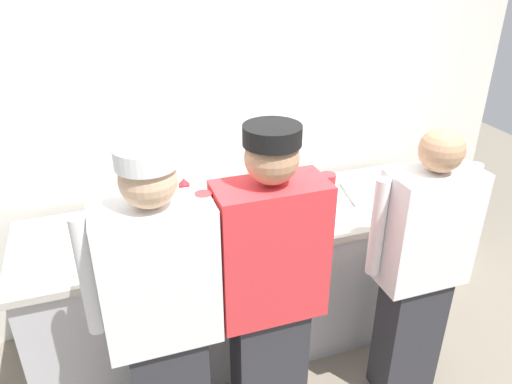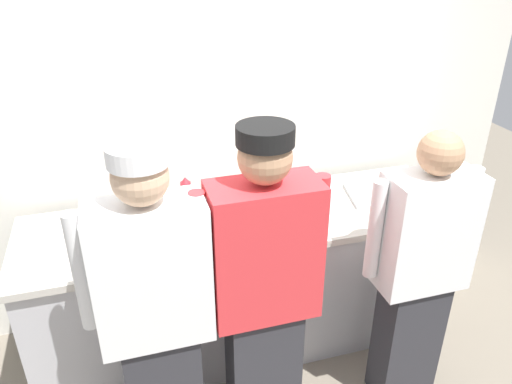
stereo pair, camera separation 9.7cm
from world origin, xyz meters
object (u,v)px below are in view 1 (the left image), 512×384
Objects in this scene: chef_far_right at (420,267)px; mixing_bowl_steel at (221,211)px; deli_cup at (297,212)px; chef_near_left at (163,318)px; squeeze_bottle_spare at (261,221)px; plate_stack_rear at (148,212)px; sheet_tray at (383,192)px; plate_stack_front at (317,195)px; squeeze_bottle_secondary at (185,193)px; ramekin_yellow_sauce at (137,248)px; chef_center at (270,292)px; squeeze_bottle_primary at (252,189)px; ramekin_orange_sauce at (266,213)px.

chef_far_right reaches higher than mixing_bowl_steel.
mixing_bowl_steel is at bearing 160.90° from deli_cup.
chef_near_left reaches higher than squeeze_bottle_spare.
plate_stack_rear is 1.46m from sheet_tray.
mixing_bowl_steel is at bearing -177.04° from plate_stack_front.
deli_cup is at bearing -32.69° from squeeze_bottle_secondary.
squeeze_bottle_spare is 0.65m from ramekin_yellow_sauce.
chef_center is 8.37× the size of plate_stack_rear.
deli_cup is at bearing -60.88° from squeeze_bottle_primary.
chef_center is at bearing 0.19° from chef_near_left.
sheet_tray is 4.37× the size of deli_cup.
chef_near_left reaches higher than ramekin_orange_sauce.
plate_stack_front reaches higher than plate_stack_rear.
squeeze_bottle_primary is 0.41m from squeeze_bottle_secondary.
squeeze_bottle_spare is (0.15, -0.25, 0.04)m from mixing_bowl_steel.
squeeze_bottle_secondary is (-1.22, 0.23, 0.08)m from sheet_tray.
plate_stack_front is 0.36m from ramekin_orange_sauce.
chef_near_left is at bearing -85.53° from ramekin_yellow_sauce.
deli_cup is (0.90, 0.02, 0.03)m from ramekin_yellow_sauce.
sheet_tray is 1.25m from squeeze_bottle_secondary.
ramekin_yellow_sauce is (-0.53, 0.54, 0.01)m from chef_center.
chef_far_right reaches higher than squeeze_bottle_primary.
plate_stack_rear is 0.24m from squeeze_bottle_secondary.
chef_near_left is 0.76m from squeeze_bottle_spare.
squeeze_bottle_primary is (-0.37, 0.13, 0.04)m from plate_stack_front.
chef_near_left is 1.67m from sheet_tray.
ramekin_yellow_sauce is at bearing -174.13° from sheet_tray.
chef_far_right is 0.85m from squeeze_bottle_spare.
squeeze_bottle_primary is at bearing 51.51° from chef_near_left.
chef_far_right is 7.79× the size of plate_stack_rear.
deli_cup is at bearing -36.41° from ramekin_orange_sauce.
chef_center is at bearing -178.27° from chef_far_right.
mixing_bowl_steel is at bearing 173.29° from ramekin_orange_sauce.
chef_near_left is at bearing -122.57° from mixing_bowl_steel.
chef_near_left reaches higher than squeeze_bottle_secondary.
chef_center is 0.48m from squeeze_bottle_spare.
squeeze_bottle_spare is (-0.91, -0.24, 0.09)m from sheet_tray.
ramekin_orange_sauce is 1.01× the size of deli_cup.
squeeze_bottle_secondary is at bearing 148.72° from ramekin_orange_sauce.
chef_center reaches higher than plate_stack_front.
chef_near_left reaches higher than sheet_tray.
chef_near_left reaches higher than plate_stack_front.
mixing_bowl_steel is at bearing 18.44° from ramekin_yellow_sauce.
chef_center reaches higher than squeeze_bottle_secondary.
plate_stack_front is 1.32× the size of squeeze_bottle_primary.
ramekin_yellow_sauce is 0.87× the size of deli_cup.
squeeze_bottle_primary reaches higher than deli_cup.
mixing_bowl_steel is at bearing 57.43° from chef_near_left.
ramekin_yellow_sauce is (-0.33, -0.39, -0.07)m from squeeze_bottle_secondary.
chef_center reaches higher than squeeze_bottle_primary.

